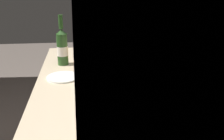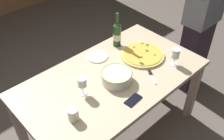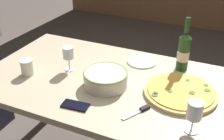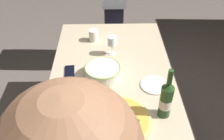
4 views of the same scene
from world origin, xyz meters
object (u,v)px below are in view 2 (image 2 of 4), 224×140
serving_bowl (116,76)px  person_host (202,19)px  pizza (142,54)px  dining_table (112,85)px  wine_glass_near_pizza (82,83)px  wine_glass_by_bottle (176,54)px  side_plate (97,56)px  pizza_knife (151,75)px  cup_amber (73,114)px  cell_phone (133,100)px  wine_bottle (117,34)px

serving_bowl → person_host: person_host is taller
pizza → serving_bowl: (-0.42, -0.09, 0.04)m
dining_table → wine_glass_near_pizza: size_ratio=10.08×
wine_glass_near_pizza → pizza: bearing=1.3°
serving_bowl → wine_glass_by_bottle: size_ratio=1.60×
side_plate → pizza_knife: (0.16, -0.51, 0.00)m
dining_table → person_host: (1.18, -0.09, 0.23)m
wine_glass_near_pizza → serving_bowl: bearing=-14.1°
pizza → side_plate: (-0.32, 0.27, -0.01)m
dining_table → cup_amber: bearing=-163.9°
cup_amber → cell_phone: cup_amber is taller
wine_bottle → wine_glass_near_pizza: 0.72m
wine_bottle → cup_amber: bearing=-152.1°
serving_bowl → wine_bottle: size_ratio=0.75×
pizza → cup_amber: (-0.92, -0.17, 0.04)m
wine_glass_near_pizza → dining_table: bearing=-1.4°
wine_glass_near_pizza → cup_amber: size_ratio=1.61×
pizza → dining_table: bearing=-176.6°
dining_table → pizza: pizza is taller
dining_table → person_host: bearing=-4.4°
wine_bottle → person_host: 0.92m
pizza → wine_bottle: bearing=101.0°
wine_bottle → wine_glass_by_bottle: 0.59m
wine_bottle → pizza_knife: size_ratio=2.15×
dining_table → serving_bowl: 0.16m
dining_table → side_plate: 0.32m
serving_bowl → wine_bottle: wine_bottle is taller
pizza_knife → person_host: bearing=7.8°
wine_glass_near_pizza → side_plate: size_ratio=0.80×
wine_bottle → cup_amber: wine_bottle is taller
serving_bowl → cell_phone: serving_bowl is taller
dining_table → wine_glass_by_bottle: bearing=-26.1°
side_plate → wine_glass_by_bottle: bearing=-52.1°
wine_glass_near_pizza → pizza_knife: size_ratio=0.98×
cell_phone → dining_table: bearing=162.0°
cup_amber → pizza_knife: bearing=-5.4°
side_plate → cell_phone: bearing=-104.7°
wine_glass_by_bottle → person_host: (0.67, 0.16, 0.02)m
wine_glass_by_bottle → side_plate: (-0.43, 0.55, -0.11)m
wine_glass_by_bottle → side_plate: size_ratio=0.82×
dining_table → person_host: person_host is taller
wine_glass_by_bottle → cup_amber: 1.03m
dining_table → serving_bowl: serving_bowl is taller
wine_glass_near_pizza → pizza_knife: wine_glass_near_pizza is taller
serving_bowl → pizza: bearing=12.1°
wine_glass_by_bottle → pizza_knife: bearing=172.4°
wine_bottle → pizza_knife: bearing=-100.8°
pizza → cup_amber: 0.93m
cell_phone → wine_glass_near_pizza: bearing=-149.2°
dining_table → cell_phone: cell_phone is taller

